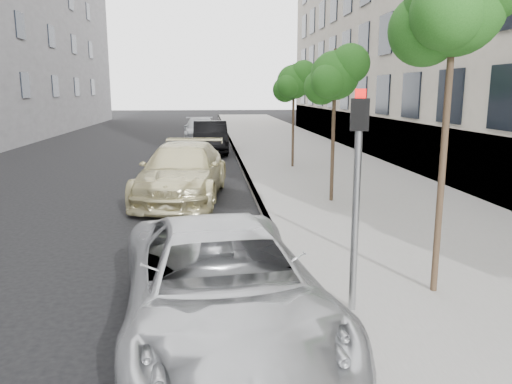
{
  "coord_description": "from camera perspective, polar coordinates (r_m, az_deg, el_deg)",
  "views": [
    {
      "loc": [
        -0.24,
        -5.47,
        3.17
      ],
      "look_at": [
        0.55,
        2.71,
        1.5
      ],
      "focal_mm": 35.0,
      "sensor_mm": 36.0,
      "label": 1
    }
  ],
  "objects": [
    {
      "name": "ground",
      "position": [
        6.33,
        -2.76,
        -18.6
      ],
      "size": [
        160.0,
        160.0,
        0.0
      ],
      "primitive_type": "plane",
      "color": "black",
      "rests_on": "ground"
    },
    {
      "name": "sidewalk",
      "position": [
        29.98,
        3.21,
        5.54
      ],
      "size": [
        6.4,
        72.0,
        0.14
      ],
      "primitive_type": "cube",
      "color": "gray",
      "rests_on": "ground"
    },
    {
      "name": "curb",
      "position": [
        29.67,
        -2.8,
        5.48
      ],
      "size": [
        0.15,
        72.0,
        0.14
      ],
      "primitive_type": "cube",
      "color": "#9E9B93",
      "rests_on": "ground"
    },
    {
      "name": "tree_near",
      "position": [
        7.87,
        21.93,
        19.13
      ],
      "size": [
        1.73,
        1.53,
        5.04
      ],
      "color": "#38281C",
      "rests_on": "sidewalk"
    },
    {
      "name": "tree_mid",
      "position": [
        13.92,
        9.12,
        13.02
      ],
      "size": [
        1.67,
        1.47,
        4.26
      ],
      "color": "#38281C",
      "rests_on": "sidewalk"
    },
    {
      "name": "tree_far",
      "position": [
        20.27,
        4.4,
        12.44
      ],
      "size": [
        1.69,
        1.49,
        4.21
      ],
      "color": "#38281C",
      "rests_on": "sidewalk"
    },
    {
      "name": "signal_pole",
      "position": [
        6.82,
        11.49,
        1.85
      ],
      "size": [
        0.28,
        0.24,
        3.06
      ],
      "rotation": [
        0.0,
        0.0,
        -0.26
      ],
      "color": "#939699",
      "rests_on": "sidewalk"
    },
    {
      "name": "minivan",
      "position": [
        6.49,
        -3.96,
        -10.61
      ],
      "size": [
        3.0,
        5.5,
        1.46
      ],
      "primitive_type": "imported",
      "rotation": [
        0.0,
        0.0,
        0.11
      ],
      "color": "silver",
      "rests_on": "ground"
    },
    {
      "name": "suv",
      "position": [
        14.96,
        -8.39,
        2.31
      ],
      "size": [
        2.93,
        5.85,
        1.63
      ],
      "primitive_type": "imported",
      "rotation": [
        0.0,
        0.0,
        -0.12
      ],
      "color": "beige",
      "rests_on": "ground"
    },
    {
      "name": "sedan_blue",
      "position": [
        20.29,
        -8.2,
        4.27
      ],
      "size": [
        1.63,
        3.91,
        1.32
      ],
      "primitive_type": "imported",
      "rotation": [
        0.0,
        0.0,
        0.02
      ],
      "color": "black",
      "rests_on": "ground"
    },
    {
      "name": "sedan_black",
      "position": [
        26.18,
        -5.25,
        6.28
      ],
      "size": [
        1.78,
        4.95,
        1.62
      ],
      "primitive_type": "imported",
      "rotation": [
        0.0,
        0.0,
        0.01
      ],
      "color": "black",
      "rests_on": "ground"
    },
    {
      "name": "sedan_rear",
      "position": [
        31.83,
        -6.32,
        7.07
      ],
      "size": [
        2.36,
        5.29,
        1.51
      ],
      "primitive_type": "imported",
      "rotation": [
        0.0,
        0.0,
        0.05
      ],
      "color": "#A0A3A8",
      "rests_on": "ground"
    }
  ]
}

